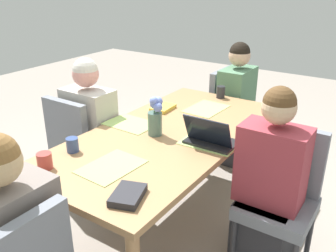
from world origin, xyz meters
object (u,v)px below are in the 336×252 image
object	(u,v)px
chair_near_left_mid	(80,144)
chair_head_left_left_near	(231,111)
person_near_left_mid	(91,140)
coffee_mug_near_left	(45,161)
book_blue_cover	(128,195)
coffee_mug_near_right	(221,92)
laptop_far_left_far	(210,138)
coffee_mug_centre_left	(72,145)
book_red_cover	(163,108)
person_head_left_left_near	(235,111)
dining_table	(168,143)
person_far_left_far	(269,190)
chair_far_left_far	(282,191)
flower_vase	(155,115)

from	to	relation	value
chair_near_left_mid	chair_head_left_left_near	bearing A→B (deg)	153.95
person_near_left_mid	coffee_mug_near_left	world-z (taller)	person_near_left_mid
book_blue_cover	coffee_mug_near_right	bearing A→B (deg)	171.86
chair_head_left_left_near	laptop_far_left_far	bearing A→B (deg)	18.54
person_near_left_mid	laptop_far_left_far	distance (m)	1.08
coffee_mug_centre_left	book_blue_cover	bearing A→B (deg)	71.16
coffee_mug_near_left	book_red_cover	bearing A→B (deg)	179.64
laptop_far_left_far	book_blue_cover	size ratio (longest dim) A/B	1.60
person_head_left_left_near	chair_near_left_mid	size ratio (longest dim) A/B	1.33
coffee_mug_centre_left	book_red_cover	bearing A→B (deg)	177.68
dining_table	chair_head_left_left_near	distance (m)	1.29
dining_table	coffee_mug_near_left	world-z (taller)	coffee_mug_near_left
coffee_mug_near_right	book_blue_cover	world-z (taller)	coffee_mug_near_right
dining_table	person_far_left_far	xyz separation A→B (m)	(-0.04, 0.73, -0.14)
dining_table	chair_far_left_far	size ratio (longest dim) A/B	2.16
chair_far_left_far	coffee_mug_centre_left	distance (m)	1.34
coffee_mug_near_left	book_red_cover	size ratio (longest dim) A/B	0.47
chair_head_left_left_near	chair_far_left_far	distance (m)	1.46
person_far_left_far	flower_vase	bearing A→B (deg)	-82.10
chair_head_left_left_near	person_near_left_mid	size ratio (longest dim) A/B	0.75
chair_near_left_mid	chair_far_left_far	xyz separation A→B (m)	(-0.23, 1.57, 0.00)
chair_near_left_mid	person_near_left_mid	xyz separation A→B (m)	(-0.07, 0.06, 0.03)
chair_far_left_far	person_far_left_far	bearing A→B (deg)	-38.76
coffee_mug_near_right	coffee_mug_centre_left	world-z (taller)	coffee_mug_near_right
person_head_left_left_near	person_far_left_far	world-z (taller)	same
chair_head_left_left_near	person_far_left_far	distance (m)	1.49
dining_table	person_near_left_mid	size ratio (longest dim) A/B	1.63
person_far_left_far	coffee_mug_near_left	bearing A→B (deg)	-50.86
chair_near_left_mid	person_near_left_mid	size ratio (longest dim) A/B	0.75
person_head_left_left_near	book_red_cover	xyz separation A→B (m)	(0.85, -0.27, 0.24)
person_far_left_far	coffee_mug_near_left	distance (m)	1.36
laptop_far_left_far	coffee_mug_centre_left	size ratio (longest dim) A/B	3.56
chair_near_left_mid	coffee_mug_near_right	xyz separation A→B (m)	(-1.01, 0.74, 0.30)
person_head_left_left_near	chair_near_left_mid	xyz separation A→B (m)	(1.33, -0.75, -0.03)
chair_far_left_far	person_head_left_left_near	bearing A→B (deg)	-143.55
laptop_far_left_far	coffee_mug_near_right	bearing A→B (deg)	-157.55
flower_vase	coffee_mug_near_left	bearing A→B (deg)	-18.66
person_far_left_far	chair_far_left_far	bearing A→B (deg)	141.24
person_near_left_mid	chair_far_left_far	size ratio (longest dim) A/B	1.33
chair_near_left_mid	book_blue_cover	distance (m)	1.27
coffee_mug_near_right	person_far_left_far	bearing A→B (deg)	41.94
person_far_left_far	coffee_mug_centre_left	xyz separation A→B (m)	(0.60, -1.06, 0.27)
coffee_mug_near_right	chair_near_left_mid	bearing A→B (deg)	-35.96
chair_head_left_left_near	flower_vase	xyz separation A→B (m)	(1.34, 0.04, 0.39)
person_head_left_left_near	chair_far_left_far	distance (m)	1.37
chair_head_left_left_near	laptop_far_left_far	distance (m)	1.38
person_far_left_far	coffee_mug_near_left	size ratio (longest dim) A/B	12.70
flower_vase	coffee_mug_near_left	world-z (taller)	flower_vase
laptop_far_left_far	chair_far_left_far	bearing A→B (deg)	104.37
dining_table	book_blue_cover	distance (m)	0.83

